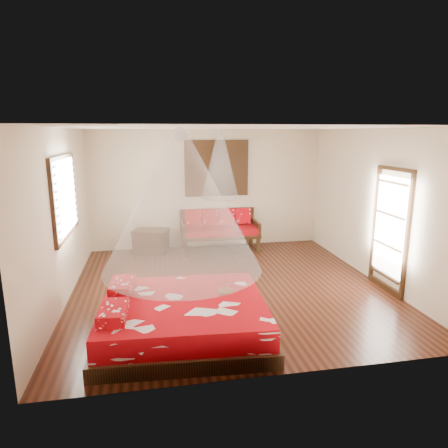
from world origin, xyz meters
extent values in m
cube|color=black|center=(0.00, 0.00, -0.01)|extent=(5.50, 5.50, 0.02)
cube|color=white|center=(0.00, 0.00, 2.81)|extent=(5.50, 5.50, 0.02)
cube|color=beige|center=(-2.76, 0.00, 1.40)|extent=(0.02, 5.50, 2.80)
cube|color=beige|center=(2.76, 0.00, 1.40)|extent=(0.02, 5.50, 2.80)
cube|color=beige|center=(0.00, 2.76, 1.40)|extent=(5.50, 0.02, 2.80)
cube|color=beige|center=(0.00, -2.76, 1.40)|extent=(5.50, 0.02, 2.80)
cube|color=black|center=(-0.94, -1.60, 0.10)|extent=(2.39, 2.18, 0.20)
cube|color=#AF050F|center=(-0.94, -1.60, 0.35)|extent=(2.28, 2.08, 0.30)
cube|color=#AF050F|center=(-1.83, -1.98, 0.58)|extent=(0.36, 0.61, 0.15)
cube|color=#AF050F|center=(-1.78, -1.12, 0.58)|extent=(0.36, 0.61, 0.15)
cube|color=black|center=(-0.61, 1.96, 0.21)|extent=(0.08, 0.08, 0.42)
cube|color=black|center=(1.08, 1.96, 0.21)|extent=(0.08, 0.08, 0.42)
cube|color=black|center=(-0.61, 2.64, 0.21)|extent=(0.08, 0.08, 0.42)
cube|color=black|center=(1.08, 2.64, 0.21)|extent=(0.08, 0.08, 0.42)
cube|color=black|center=(0.24, 2.30, 0.38)|extent=(1.81, 0.80, 0.08)
cube|color=maroon|center=(0.24, 2.30, 0.49)|extent=(1.75, 0.74, 0.14)
cube|color=black|center=(0.24, 2.66, 0.67)|extent=(1.81, 0.06, 0.55)
cube|color=black|center=(-0.63, 2.30, 0.54)|extent=(0.06, 0.80, 0.30)
cube|color=black|center=(1.10, 2.30, 0.54)|extent=(0.06, 0.80, 0.30)
cube|color=#AF050F|center=(-0.36, 2.54, 0.75)|extent=(0.38, 0.20, 0.40)
cube|color=#AF050F|center=(0.04, 2.54, 0.75)|extent=(0.38, 0.20, 0.40)
cube|color=#AF050F|center=(0.44, 2.54, 0.75)|extent=(0.38, 0.20, 0.40)
cube|color=#AF050F|center=(0.84, 2.54, 0.75)|extent=(0.38, 0.20, 0.40)
cube|color=black|center=(-1.36, 2.45, 0.24)|extent=(0.86, 0.73, 0.48)
cube|color=black|center=(-1.36, 2.45, 0.51)|extent=(0.91, 0.78, 0.05)
cube|color=black|center=(0.24, 2.72, 1.90)|extent=(1.52, 0.06, 1.32)
cube|color=black|center=(0.24, 2.71, 1.90)|extent=(1.35, 0.04, 1.10)
cube|color=black|center=(-2.72, 0.20, 1.70)|extent=(0.08, 1.74, 1.34)
cube|color=silver|center=(-2.68, 0.20, 1.70)|extent=(0.04, 1.54, 1.10)
cube|color=black|center=(2.72, -0.60, 1.05)|extent=(0.08, 1.02, 2.16)
cube|color=white|center=(2.70, -0.60, 1.15)|extent=(0.03, 0.82, 1.70)
cylinder|color=brown|center=(-0.33, -1.41, 0.52)|extent=(0.22, 0.22, 0.03)
cone|color=white|center=(-0.94, -1.60, 1.85)|extent=(2.09, 2.09, 1.80)
cone|color=white|center=(0.24, 2.25, 2.00)|extent=(0.87, 0.87, 1.50)
camera|label=1|loc=(-1.32, -6.65, 2.72)|focal=32.00mm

